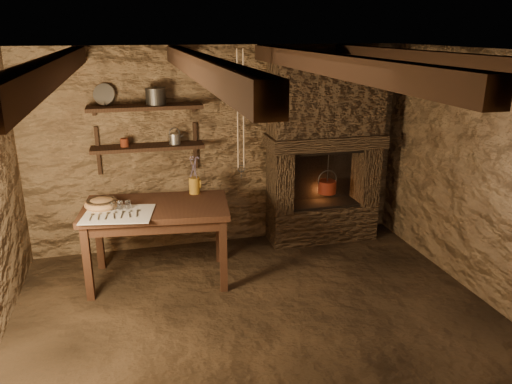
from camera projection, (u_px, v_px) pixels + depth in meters
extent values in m
plane|color=black|center=(262.00, 326.00, 4.53)|extent=(4.50, 4.50, 0.00)
cube|color=#493422|center=(220.00, 148.00, 5.99)|extent=(4.50, 0.04, 2.40)
cube|color=#493422|center=(374.00, 339.00, 2.31)|extent=(4.50, 0.04, 2.40)
cube|color=#493422|center=(494.00, 182.00, 4.68)|extent=(0.04, 4.00, 2.40)
cube|color=black|center=(264.00, 52.00, 3.78)|extent=(4.50, 4.00, 0.04)
cube|color=black|center=(55.00, 68.00, 3.46)|extent=(0.14, 3.95, 0.16)
cube|color=black|center=(198.00, 66.00, 3.69)|extent=(0.14, 3.95, 0.16)
cube|color=black|center=(325.00, 63.00, 3.92)|extent=(0.14, 3.95, 0.16)
cube|color=black|center=(437.00, 61.00, 4.16)|extent=(0.14, 3.95, 0.16)
cube|color=black|center=(148.00, 147.00, 5.62)|extent=(1.25, 0.30, 0.04)
cube|color=black|center=(145.00, 107.00, 5.48)|extent=(1.25, 0.30, 0.04)
cube|color=#38281C|center=(321.00, 221.00, 6.37)|extent=(1.35, 0.45, 0.45)
cube|color=#38281C|center=(280.00, 180.00, 6.06)|extent=(0.23, 0.45, 0.75)
cube|color=#38281C|center=(365.00, 173.00, 6.32)|extent=(0.23, 0.45, 0.75)
cube|color=#38281C|center=(326.00, 141.00, 6.02)|extent=(1.43, 0.51, 0.16)
cube|color=#38281C|center=(327.00, 95.00, 5.87)|extent=(1.35, 0.45, 0.94)
cube|color=black|center=(317.00, 172.00, 6.37)|extent=(0.90, 0.06, 0.75)
cube|color=#331B11|center=(156.00, 208.00, 5.14)|extent=(1.56, 1.00, 0.06)
cube|color=#331B11|center=(156.00, 217.00, 5.17)|extent=(1.42, 0.86, 0.11)
cube|color=silver|center=(118.00, 214.00, 4.87)|extent=(0.74, 0.64, 0.01)
cylinder|color=#A06E1F|center=(194.00, 185.00, 5.47)|extent=(0.15, 0.15, 0.18)
torus|color=#A06E1F|center=(200.00, 183.00, 5.48)|extent=(0.02, 0.10, 0.10)
ellipsoid|color=olive|center=(102.00, 204.00, 5.04)|extent=(0.43, 0.43, 0.12)
cylinder|color=#2E2C29|center=(156.00, 97.00, 5.47)|extent=(0.28, 0.28, 0.16)
cylinder|color=#989792|center=(104.00, 94.00, 5.43)|extent=(0.26, 0.17, 0.24)
cylinder|color=#5D2112|center=(124.00, 143.00, 5.54)|extent=(0.10, 0.10, 0.09)
cylinder|color=maroon|center=(327.00, 187.00, 6.19)|extent=(0.26, 0.26, 0.16)
torus|color=#2E2C29|center=(327.00, 180.00, 6.17)|extent=(0.25, 0.02, 0.25)
cylinder|color=#2E2C29|center=(328.00, 168.00, 6.12)|extent=(0.01, 0.01, 0.44)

